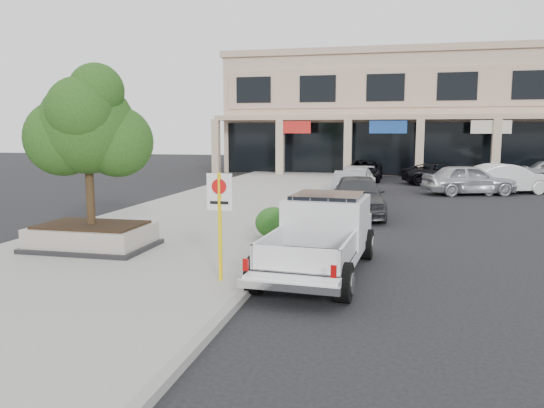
# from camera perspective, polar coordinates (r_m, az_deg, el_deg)

# --- Properties ---
(ground) EXTENTS (120.00, 120.00, 0.00)m
(ground) POSITION_cam_1_polar(r_m,az_deg,el_deg) (12.09, 6.37, -8.10)
(ground) COLOR black
(ground) RESTS_ON ground
(sidewalk) EXTENTS (8.00, 52.00, 0.15)m
(sidewalk) POSITION_cam_1_polar(r_m,az_deg,el_deg) (19.11, -8.07, -1.99)
(sidewalk) COLOR gray
(sidewalk) RESTS_ON ground
(curb) EXTENTS (0.20, 52.00, 0.15)m
(curb) POSITION_cam_1_polar(r_m,az_deg,el_deg) (18.08, 3.71, -2.49)
(curb) COLOR gray
(curb) RESTS_ON ground
(strip_mall) EXTENTS (40.55, 12.43, 9.50)m
(strip_mall) POSITION_cam_1_polar(r_m,az_deg,el_deg) (46.00, 21.65, 9.09)
(strip_mall) COLOR tan
(strip_mall) RESTS_ON ground
(planter) EXTENTS (3.20, 2.20, 0.68)m
(planter) POSITION_cam_1_polar(r_m,az_deg,el_deg) (15.21, -18.77, -3.33)
(planter) COLOR black
(planter) RESTS_ON sidewalk
(planter_tree) EXTENTS (2.90, 2.55, 4.00)m
(planter_tree) POSITION_cam_1_polar(r_m,az_deg,el_deg) (15.01, -18.52, 7.83)
(planter_tree) COLOR #321F13
(planter_tree) RESTS_ON planter
(no_parking_sign) EXTENTS (0.55, 0.09, 2.30)m
(no_parking_sign) POSITION_cam_1_polar(r_m,az_deg,el_deg) (11.18, -5.64, -0.83)
(no_parking_sign) COLOR yellow
(no_parking_sign) RESTS_ON sidewalk
(hedge) EXTENTS (1.10, 0.99, 0.93)m
(hedge) POSITION_cam_1_polar(r_m,az_deg,el_deg) (15.71, 0.17, -2.03)
(hedge) COLOR #194A15
(hedge) RESTS_ON sidewalk
(pickup_truck) EXTENTS (2.47, 5.79, 1.78)m
(pickup_truck) POSITION_cam_1_polar(r_m,az_deg,el_deg) (12.34, 5.05, -3.50)
(pickup_truck) COLOR white
(pickup_truck) RESTS_ON ground
(curb_car_a) EXTENTS (2.52, 4.99, 1.63)m
(curb_car_a) POSITION_cam_1_polar(r_m,az_deg,el_deg) (21.00, 9.22, 0.91)
(curb_car_a) COLOR #323438
(curb_car_a) RESTS_ON ground
(curb_car_b) EXTENTS (1.56, 4.34, 1.42)m
(curb_car_b) POSITION_cam_1_polar(r_m,az_deg,el_deg) (25.36, 8.38, 1.88)
(curb_car_b) COLOR #929499
(curb_car_b) RESTS_ON ground
(curb_car_c) EXTENTS (2.10, 4.91, 1.41)m
(curb_car_c) POSITION_cam_1_polar(r_m,az_deg,el_deg) (28.36, 8.92, 2.47)
(curb_car_c) COLOR silver
(curb_car_c) RESTS_ON ground
(curb_car_d) EXTENTS (2.37, 5.00, 1.38)m
(curb_car_d) POSITION_cam_1_polar(r_m,az_deg,el_deg) (36.19, 9.87, 3.57)
(curb_car_d) COLOR black
(curb_car_d) RESTS_ON ground
(lot_car_a) EXTENTS (5.09, 3.24, 1.61)m
(lot_car_a) POSITION_cam_1_polar(r_m,az_deg,el_deg) (29.60, 20.41, 2.50)
(lot_car_a) COLOR #ADAFB6
(lot_car_a) RESTS_ON ground
(lot_car_b) EXTENTS (5.07, 3.35, 1.58)m
(lot_car_b) POSITION_cam_1_polar(r_m,az_deg,el_deg) (30.98, 23.94, 2.50)
(lot_car_b) COLOR silver
(lot_car_b) RESTS_ON ground
(lot_car_d) EXTENTS (5.19, 3.22, 1.34)m
(lot_car_d) POSITION_cam_1_polar(r_m,az_deg,el_deg) (34.81, 17.80, 3.12)
(lot_car_d) COLOR black
(lot_car_d) RESTS_ON ground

